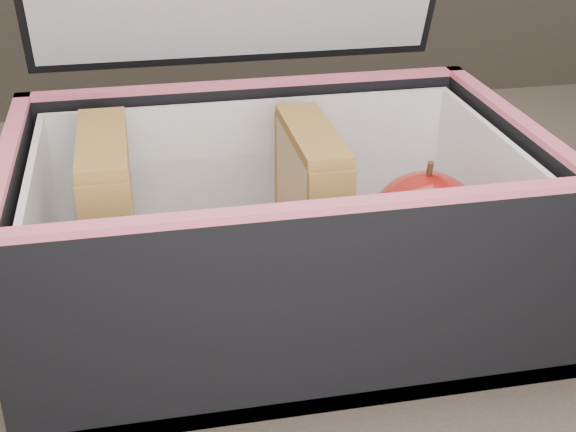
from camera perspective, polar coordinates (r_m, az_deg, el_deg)
name	(u,v)px	position (r m, az deg, el deg)	size (l,w,h in m)	color
kitchen_table	(338,389)	(0.62, 3.59, -12.17)	(1.20, 0.80, 0.75)	brown
lunch_bag	(274,212)	(0.52, -0.98, 0.26)	(0.32, 0.29, 0.32)	black
plastic_tub	(215,246)	(0.52, -5.24, -2.16)	(0.17, 0.12, 0.07)	white
sandwich_left	(111,223)	(0.51, -12.50, -0.48)	(0.03, 0.10, 0.11)	tan
sandwich_right	(311,208)	(0.52, 1.65, 0.57)	(0.03, 0.10, 0.11)	tan
carrot_sticks	(218,274)	(0.52, -5.01, -4.11)	(0.05, 0.13, 0.03)	#F56900
paper_napkin	(416,265)	(0.57, 9.08, -3.48)	(0.08, 0.08, 0.01)	white
red_apple	(425,221)	(0.54, 9.74, -0.38)	(0.08, 0.08, 0.08)	maroon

